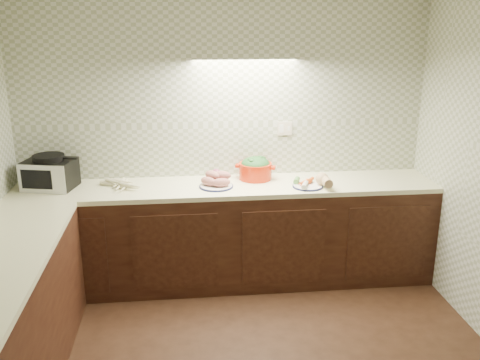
{
  "coord_description": "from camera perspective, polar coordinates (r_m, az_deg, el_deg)",
  "views": [
    {
      "loc": [
        -0.36,
        -2.83,
        2.31
      ],
      "look_at": [
        0.09,
        1.25,
        1.02
      ],
      "focal_mm": 40.0,
      "sensor_mm": 36.0,
      "label": 1
    }
  ],
  "objects": [
    {
      "name": "onion_bowl",
      "position": [
        4.67,
        -2.39,
        0.38
      ],
      "size": [
        0.15,
        0.15,
        0.11
      ],
      "color": "black",
      "rests_on": "counter"
    },
    {
      "name": "counter",
      "position": [
        3.99,
        -10.34,
        -10.66
      ],
      "size": [
        3.6,
        3.6,
        0.9
      ],
      "color": "black",
      "rests_on": "ground"
    },
    {
      "name": "room",
      "position": [
        2.94,
        0.93,
        3.99
      ],
      "size": [
        3.6,
        3.6,
        2.6
      ],
      "color": "black",
      "rests_on": "ground"
    },
    {
      "name": "veg_plate",
      "position": [
        4.56,
        7.89,
        -0.19
      ],
      "size": [
        0.32,
        0.26,
        0.12
      ],
      "rotation": [
        0.0,
        0.0,
        -0.16
      ],
      "color": "#10123E",
      "rests_on": "counter"
    },
    {
      "name": "toaster_oven",
      "position": [
        4.73,
        -19.64,
        0.74
      ],
      "size": [
        0.46,
        0.39,
        0.28
      ],
      "rotation": [
        0.0,
        0.0,
        -0.23
      ],
      "color": "black",
      "rests_on": "counter"
    },
    {
      "name": "dutch_oven",
      "position": [
        4.71,
        1.65,
        1.26
      ],
      "size": [
        0.36,
        0.36,
        0.2
      ],
      "rotation": [
        0.0,
        0.0,
        -0.32
      ],
      "color": "red",
      "rests_on": "counter"
    },
    {
      "name": "sweet_potato_plate",
      "position": [
        4.52,
        -2.54,
        -0.11
      ],
      "size": [
        0.3,
        0.29,
        0.13
      ],
      "rotation": [
        0.0,
        0.0,
        -0.33
      ],
      "color": "#10123E",
      "rests_on": "counter"
    },
    {
      "name": "parsnip_pile",
      "position": [
        4.59,
        -12.42,
        -0.49
      ],
      "size": [
        0.33,
        0.35,
        0.07
      ],
      "color": "#F4EDC2",
      "rests_on": "counter"
    }
  ]
}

